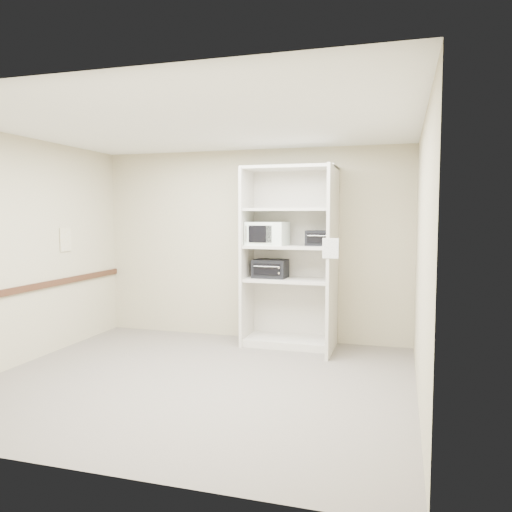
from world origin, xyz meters
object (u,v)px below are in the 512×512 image
(microwave, at_px, (268,234))
(shelving_unit, at_px, (293,263))
(toaster_oven_upper, at_px, (319,238))
(toaster_oven_lower, at_px, (270,269))

(microwave, bearing_deg, shelving_unit, 12.23)
(microwave, relative_size, toaster_oven_upper, 1.50)
(shelving_unit, distance_m, toaster_oven_upper, 0.48)
(toaster_oven_upper, height_order, toaster_oven_lower, toaster_oven_upper)
(toaster_oven_upper, relative_size, toaster_oven_lower, 0.77)
(shelving_unit, relative_size, toaster_oven_lower, 5.38)
(microwave, relative_size, toaster_oven_lower, 1.16)
(toaster_oven_upper, bearing_deg, microwave, -175.47)
(shelving_unit, xyz_separation_m, microwave, (-0.34, -0.05, 0.40))
(microwave, bearing_deg, toaster_oven_upper, 11.85)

